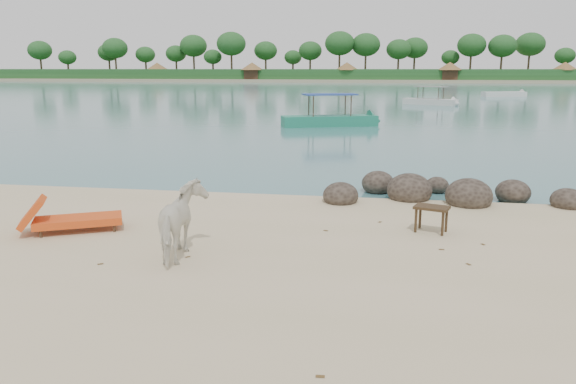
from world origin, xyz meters
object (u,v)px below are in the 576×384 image
object	(u,v)px
cow	(183,223)
lounge_chair	(78,217)
side_table	(431,221)
boulders	(438,193)
boat_near	(330,99)

from	to	relation	value
cow	lounge_chair	xyz separation A→B (m)	(-2.68, 1.22, -0.33)
side_table	boulders	bearing A→B (deg)	100.95
boulders	cow	world-z (taller)	cow
lounge_chair	boat_near	distance (m)	23.02
boulders	boat_near	bearing A→B (deg)	103.54
side_table	lounge_chair	size ratio (longest dim) A/B	0.31
boulders	lounge_chair	world-z (taller)	lounge_chair
boulders	boat_near	xyz separation A→B (m)	(-4.49, 18.65, 1.35)
boulders	side_table	world-z (taller)	boulders
lounge_chair	boat_near	size ratio (longest dim) A/B	0.34
boulders	cow	xyz separation A→B (m)	(-4.79, -5.36, 0.47)
lounge_chair	boat_near	world-z (taller)	boat_near
boulders	lounge_chair	size ratio (longest dim) A/B	2.94
lounge_chair	boat_near	xyz separation A→B (m)	(2.98, 22.79, 1.20)
cow	side_table	distance (m)	4.96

